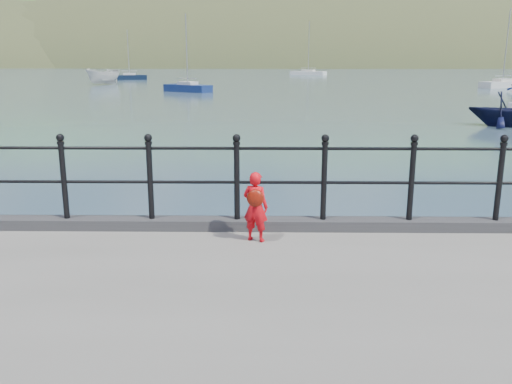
{
  "coord_description": "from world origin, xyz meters",
  "views": [
    {
      "loc": [
        0.97,
        -7.42,
        3.36
      ],
      "look_at": [
        0.86,
        -0.2,
        1.55
      ],
      "focal_mm": 38.0,
      "sensor_mm": 36.0,
      "label": 1
    }
  ],
  "objects_px": {
    "launch_navy": "(503,109)",
    "sailboat_left": "(130,77)",
    "child": "(255,206)",
    "sailboat_far": "(502,85)",
    "launch_white": "(103,76)",
    "sailboat_port": "(188,88)",
    "railing": "(193,172)",
    "sailboat_deep": "(308,73)"
  },
  "relations": [
    {
      "from": "launch_white",
      "to": "sailboat_port",
      "type": "relative_size",
      "value": 0.68
    },
    {
      "from": "railing",
      "to": "sailboat_port",
      "type": "distance_m",
      "value": 47.05
    },
    {
      "from": "child",
      "to": "launch_white",
      "type": "bearing_deg",
      "value": -50.24
    },
    {
      "from": "railing",
      "to": "sailboat_left",
      "type": "distance_m",
      "value": 77.61
    },
    {
      "from": "sailboat_port",
      "to": "launch_navy",
      "type": "bearing_deg",
      "value": -18.93
    },
    {
      "from": "railing",
      "to": "sailboat_deep",
      "type": "distance_m",
      "value": 97.53
    },
    {
      "from": "child",
      "to": "sailboat_far",
      "type": "relative_size",
      "value": 0.11
    },
    {
      "from": "launch_navy",
      "to": "sailboat_deep",
      "type": "distance_m",
      "value": 77.42
    },
    {
      "from": "railing",
      "to": "child",
      "type": "height_order",
      "value": "railing"
    },
    {
      "from": "launch_white",
      "to": "railing",
      "type": "bearing_deg",
      "value": -40.31
    },
    {
      "from": "launch_navy",
      "to": "sailboat_left",
      "type": "height_order",
      "value": "sailboat_left"
    },
    {
      "from": "child",
      "to": "sailboat_port",
      "type": "bearing_deg",
      "value": -59.21
    },
    {
      "from": "launch_white",
      "to": "sailboat_left",
      "type": "xyz_separation_m",
      "value": [
        -0.34,
        14.59,
        -0.65
      ]
    },
    {
      "from": "sailboat_deep",
      "to": "sailboat_left",
      "type": "height_order",
      "value": "sailboat_deep"
    },
    {
      "from": "sailboat_far",
      "to": "sailboat_deep",
      "type": "relative_size",
      "value": 0.87
    },
    {
      "from": "sailboat_far",
      "to": "sailboat_left",
      "type": "relative_size",
      "value": 1.17
    },
    {
      "from": "launch_navy",
      "to": "sailboat_far",
      "type": "height_order",
      "value": "sailboat_far"
    },
    {
      "from": "launch_white",
      "to": "child",
      "type": "bearing_deg",
      "value": -39.71
    },
    {
      "from": "sailboat_far",
      "to": "sailboat_left",
      "type": "bearing_deg",
      "value": 125.02
    },
    {
      "from": "launch_white",
      "to": "launch_navy",
      "type": "height_order",
      "value": "launch_white"
    },
    {
      "from": "railing",
      "to": "sailboat_port",
      "type": "relative_size",
      "value": 2.4
    },
    {
      "from": "sailboat_deep",
      "to": "launch_white",
      "type": "bearing_deg",
      "value": -99.5
    },
    {
      "from": "child",
      "to": "launch_white",
      "type": "xyz_separation_m",
      "value": [
        -19.74,
        61.09,
        -0.49
      ]
    },
    {
      "from": "launch_navy",
      "to": "sailboat_left",
      "type": "distance_m",
      "value": 63.99
    },
    {
      "from": "sailboat_far",
      "to": "sailboat_deep",
      "type": "distance_m",
      "value": 46.3
    },
    {
      "from": "sailboat_deep",
      "to": "sailboat_left",
      "type": "relative_size",
      "value": 1.34
    },
    {
      "from": "launch_white",
      "to": "sailboat_port",
      "type": "xyz_separation_m",
      "value": [
        12.34,
        -14.02,
        -0.65
      ]
    },
    {
      "from": "sailboat_far",
      "to": "sailboat_port",
      "type": "bearing_deg",
      "value": 162.02
    },
    {
      "from": "launch_navy",
      "to": "sailboat_port",
      "type": "bearing_deg",
      "value": 68.58
    },
    {
      "from": "child",
      "to": "sailboat_deep",
      "type": "height_order",
      "value": "sailboat_deep"
    },
    {
      "from": "launch_white",
      "to": "sailboat_deep",
      "type": "xyz_separation_m",
      "value": [
        28.11,
        36.49,
        -0.65
      ]
    },
    {
      "from": "launch_white",
      "to": "sailboat_far",
      "type": "height_order",
      "value": "sailboat_far"
    },
    {
      "from": "sailboat_far",
      "to": "sailboat_port",
      "type": "distance_m",
      "value": 34.98
    },
    {
      "from": "launch_navy",
      "to": "railing",
      "type": "bearing_deg",
      "value": -179.97
    },
    {
      "from": "child",
      "to": "sailboat_left",
      "type": "height_order",
      "value": "sailboat_left"
    },
    {
      "from": "sailboat_port",
      "to": "sailboat_deep",
      "type": "bearing_deg",
      "value": 108.02
    },
    {
      "from": "railing",
      "to": "sailboat_port",
      "type": "bearing_deg",
      "value": 97.99
    },
    {
      "from": "sailboat_port",
      "to": "launch_white",
      "type": "bearing_deg",
      "value": 166.72
    },
    {
      "from": "sailboat_deep",
      "to": "launch_navy",
      "type": "bearing_deg",
      "value": -59.29
    },
    {
      "from": "child",
      "to": "launch_navy",
      "type": "distance_m",
      "value": 23.48
    },
    {
      "from": "child",
      "to": "sailboat_far",
      "type": "distance_m",
      "value": 61.17
    },
    {
      "from": "sailboat_port",
      "to": "sailboat_left",
      "type": "xyz_separation_m",
      "value": [
        -12.67,
        28.61,
        -0.0
      ]
    }
  ]
}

